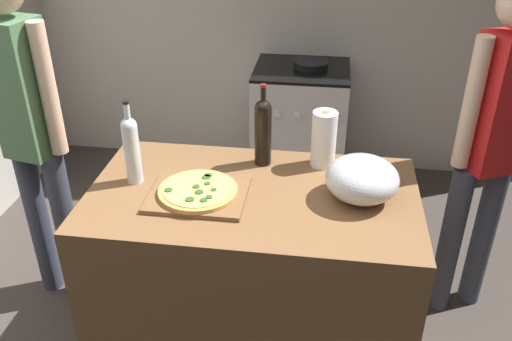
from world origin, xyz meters
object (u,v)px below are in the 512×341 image
object	(u,v)px
paper_towel_roll	(324,139)
mixing_bowl	(362,179)
stove	(300,129)
person_in_stripes	(30,126)
pizza	(198,190)
person_in_red	(490,143)
wine_bottle_clear	(131,147)
wine_bottle_dark	(263,129)

from	to	relation	value
paper_towel_roll	mixing_bowl	bearing A→B (deg)	-58.20
stove	paper_towel_roll	bearing A→B (deg)	-82.18
person_in_stripes	mixing_bowl	bearing A→B (deg)	-8.20
pizza	person_in_stripes	distance (m)	0.93
mixing_bowl	stove	bearing A→B (deg)	102.43
mixing_bowl	stove	world-z (taller)	mixing_bowl
pizza	person_in_stripes	world-z (taller)	person_in_stripes
stove	person_in_red	world-z (taller)	person_in_red
stove	person_in_stripes	bearing A→B (deg)	-132.26
pizza	paper_towel_roll	world-z (taller)	paper_towel_roll
wine_bottle_clear	mixing_bowl	bearing A→B (deg)	-0.22
person_in_stripes	pizza	bearing A→B (deg)	-19.20
wine_bottle_dark	person_in_red	world-z (taller)	person_in_red
mixing_bowl	paper_towel_roll	bearing A→B (deg)	121.80
wine_bottle_dark	stove	distance (m)	1.44
pizza	wine_bottle_dark	distance (m)	0.42
paper_towel_roll	stove	bearing A→B (deg)	97.82
paper_towel_roll	wine_bottle_clear	distance (m)	0.84
paper_towel_roll	wine_bottle_clear	bearing A→B (deg)	-161.81
paper_towel_roll	wine_bottle_dark	xyz separation A→B (m)	(-0.27, -0.02, 0.04)
pizza	mixing_bowl	world-z (taller)	mixing_bowl
person_in_red	person_in_stripes	bearing A→B (deg)	-174.76
person_in_red	stove	bearing A→B (deg)	129.55
pizza	person_in_stripes	size ratio (longest dim) A/B	0.19
stove	person_in_red	xyz separation A→B (m)	(0.93, -1.13, 0.52)
paper_towel_roll	person_in_stripes	xyz separation A→B (m)	(-1.38, -0.04, -0.00)
pizza	wine_bottle_dark	size ratio (longest dim) A/B	0.86
stove	person_in_stripes	distance (m)	1.87
mixing_bowl	wine_bottle_dark	bearing A→B (deg)	150.98
pizza	paper_towel_roll	bearing A→B (deg)	34.98
pizza	wine_bottle_clear	world-z (taller)	wine_bottle_clear
stove	person_in_red	bearing A→B (deg)	-50.45
mixing_bowl	pizza	bearing A→B (deg)	-172.84
pizza	wine_bottle_clear	size ratio (longest dim) A/B	0.88
wine_bottle_dark	paper_towel_roll	bearing A→B (deg)	5.08
wine_bottle_dark	person_in_red	size ratio (longest dim) A/B	0.23
wine_bottle_dark	stove	bearing A→B (deg)	85.80
paper_towel_roll	person_in_stripes	size ratio (longest dim) A/B	0.15
paper_towel_roll	stove	size ratio (longest dim) A/B	0.28
pizza	person_in_red	size ratio (longest dim) A/B	0.19
person_in_stripes	person_in_red	size ratio (longest dim) A/B	1.03
mixing_bowl	wine_bottle_dark	size ratio (longest dim) A/B	0.78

